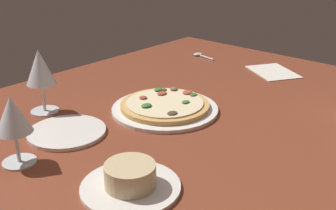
{
  "coord_description": "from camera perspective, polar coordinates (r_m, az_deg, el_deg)",
  "views": [
    {
      "loc": [
        72.42,
        63.05,
        48.13
      ],
      "look_at": [
        -1.81,
        -2.72,
        7.0
      ],
      "focal_mm": 44.4,
      "sensor_mm": 36.0,
      "label": 1
    }
  ],
  "objects": [
    {
      "name": "paper_menu",
      "position": [
        1.47,
        14.12,
        4.45
      ],
      "size": [
        19.77,
        21.19,
        0.3
      ],
      "primitive_type": "cube",
      "rotation": [
        0.0,
        0.0,
        -0.55
      ],
      "color": "silver",
      "rests_on": "dining_table"
    },
    {
      "name": "pizza_main",
      "position": [
        1.11,
        -0.43,
        -0.23
      ],
      "size": [
        28.48,
        28.48,
        3.35
      ],
      "color": "white",
      "rests_on": "dining_table"
    },
    {
      "name": "wine_glass_far",
      "position": [
        0.88,
        -20.56,
        -1.62
      ],
      "size": [
        7.39,
        7.39,
        14.76
      ],
      "color": "silver",
      "rests_on": "dining_table"
    },
    {
      "name": "dining_table",
      "position": [
        1.07,
        0.45,
        -3.14
      ],
      "size": [
        150.0,
        110.0,
        4.0
      ],
      "primitive_type": "cube",
      "color": "brown",
      "rests_on": "ground"
    },
    {
      "name": "spoon",
      "position": [
        1.63,
        4.43,
        6.87
      ],
      "size": [
        4.52,
        10.69,
        1.0
      ],
      "color": "silver",
      "rests_on": "dining_table"
    },
    {
      "name": "wine_glass_near",
      "position": [
        1.12,
        -17.17,
        4.69
      ],
      "size": [
        7.63,
        7.63,
        17.0
      ],
      "color": "silver",
      "rests_on": "dining_table"
    },
    {
      "name": "ramekin_on_saucer",
      "position": [
        0.78,
        -5.2,
        -10.23
      ],
      "size": [
        18.81,
        18.81,
        5.21
      ],
      "color": "silver",
      "rests_on": "dining_table"
    },
    {
      "name": "side_plate",
      "position": [
        1.02,
        -13.71,
        -3.6
      ],
      "size": [
        18.5,
        18.5,
        0.9
      ],
      "primitive_type": "cylinder",
      "color": "silver",
      "rests_on": "dining_table"
    }
  ]
}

